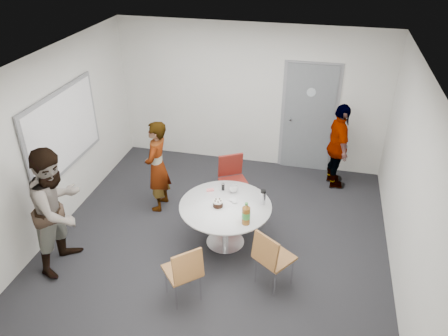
% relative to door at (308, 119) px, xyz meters
% --- Properties ---
extents(floor, '(5.00, 5.00, 0.00)m').
position_rel_door_xyz_m(floor, '(-1.10, -2.48, -1.03)').
color(floor, black).
rests_on(floor, ground).
extents(ceiling, '(5.00, 5.00, 0.00)m').
position_rel_door_xyz_m(ceiling, '(-1.10, -2.48, 1.67)').
color(ceiling, silver).
rests_on(ceiling, wall_back).
extents(wall_back, '(5.00, 0.00, 5.00)m').
position_rel_door_xyz_m(wall_back, '(-1.10, 0.02, 0.32)').
color(wall_back, silver).
rests_on(wall_back, floor).
extents(wall_left, '(0.00, 5.00, 5.00)m').
position_rel_door_xyz_m(wall_left, '(-3.60, -2.48, 0.32)').
color(wall_left, silver).
rests_on(wall_left, floor).
extents(wall_right, '(0.00, 5.00, 5.00)m').
position_rel_door_xyz_m(wall_right, '(1.40, -2.48, 0.32)').
color(wall_right, silver).
rests_on(wall_right, floor).
extents(wall_front, '(5.00, 0.00, 5.00)m').
position_rel_door_xyz_m(wall_front, '(-1.10, -4.98, 0.32)').
color(wall_front, silver).
rests_on(wall_front, floor).
extents(door, '(1.02, 0.17, 2.12)m').
position_rel_door_xyz_m(door, '(0.00, 0.00, 0.00)').
color(door, slate).
rests_on(door, wall_back).
extents(whiteboard, '(0.04, 1.90, 1.25)m').
position_rel_door_xyz_m(whiteboard, '(-3.56, -2.28, 0.42)').
color(whiteboard, gray).
rests_on(whiteboard, wall_left).
extents(table, '(1.32, 1.32, 1.02)m').
position_rel_door_xyz_m(table, '(-0.94, -2.58, -0.42)').
color(table, white).
rests_on(table, floor).
extents(chair_near_left, '(0.60, 0.60, 0.86)m').
position_rel_door_xyz_m(chair_near_left, '(-1.20, -3.79, -0.50)').
color(chair_near_left, brown).
rests_on(chair_near_left, floor).
extents(chair_near_right, '(0.59, 0.61, 0.88)m').
position_rel_door_xyz_m(chair_near_right, '(-0.21, -3.31, -0.49)').
color(chair_near_right, brown).
rests_on(chair_near_right, floor).
extents(chair_far, '(0.60, 0.62, 0.90)m').
position_rel_door_xyz_m(chair_far, '(-1.09, -1.55, -0.47)').
color(chair_far, maroon).
rests_on(chair_far, floor).
extents(person_main, '(0.37, 0.57, 1.55)m').
position_rel_door_xyz_m(person_main, '(-2.26, -1.90, -0.25)').
color(person_main, '#A5C6EA').
rests_on(person_main, floor).
extents(person_left, '(0.75, 0.93, 1.80)m').
position_rel_door_xyz_m(person_left, '(-3.05, -3.46, -0.13)').
color(person_left, white).
rests_on(person_left, floor).
extents(person_right, '(0.59, 0.98, 1.56)m').
position_rel_door_xyz_m(person_right, '(0.57, -0.53, -0.25)').
color(person_right, black).
rests_on(person_right, floor).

